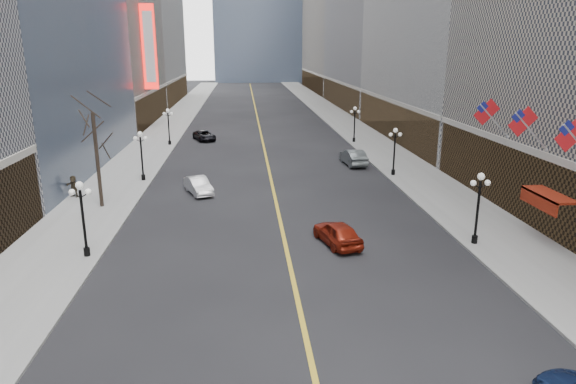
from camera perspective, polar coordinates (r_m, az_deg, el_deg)
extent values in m
cube|color=gray|center=(71.86, 8.39, 6.08)|extent=(6.00, 230.00, 0.15)
cube|color=gray|center=(70.91, -14.34, 5.63)|extent=(6.00, 230.00, 0.15)
cube|color=gold|center=(79.88, -3.18, 7.14)|extent=(0.25, 200.00, 0.02)
cube|color=#45382E|center=(70.73, 12.34, 7.81)|extent=(2.80, 35.00, 5.00)
cube|color=#45382E|center=(107.40, 6.36, 10.68)|extent=(2.80, 39.00, 5.00)
cube|color=#45382E|center=(149.69, 3.13, 12.16)|extent=(2.80, 45.00, 5.00)
cube|color=#45382E|center=(87.91, -15.59, 9.09)|extent=(2.80, 29.00, 5.00)
cube|color=#45382E|center=(121.36, -12.73, 10.97)|extent=(2.80, 37.00, 5.00)
cylinder|color=black|center=(34.27, 20.02, -4.95)|extent=(0.36, 0.36, 0.50)
cylinder|color=black|center=(33.71, 20.29, -2.17)|extent=(0.16, 0.16, 4.00)
sphere|color=white|center=(33.12, 20.67, 1.63)|extent=(0.44, 0.44, 0.44)
sphere|color=white|center=(33.02, 19.90, 0.94)|extent=(0.36, 0.36, 0.36)
sphere|color=white|center=(33.41, 21.30, 0.97)|extent=(0.36, 0.36, 0.36)
cylinder|color=black|center=(50.40, 11.60, 2.18)|extent=(0.36, 0.36, 0.50)
cylinder|color=black|center=(50.03, 11.71, 4.13)|extent=(0.16, 0.16, 4.00)
sphere|color=white|center=(49.63, 11.86, 6.73)|extent=(0.44, 0.44, 0.44)
sphere|color=white|center=(49.56, 11.33, 6.28)|extent=(0.36, 0.36, 0.36)
sphere|color=white|center=(49.82, 12.33, 6.27)|extent=(0.36, 0.36, 0.36)
cylinder|color=black|center=(67.48, 7.34, 5.78)|extent=(0.36, 0.36, 0.50)
cylinder|color=black|center=(67.20, 7.39, 7.25)|extent=(0.16, 0.16, 4.00)
sphere|color=white|center=(66.91, 7.46, 9.19)|extent=(0.44, 0.44, 0.44)
sphere|color=white|center=(66.86, 7.07, 8.86)|extent=(0.36, 0.36, 0.36)
sphere|color=white|center=(67.05, 7.83, 8.85)|extent=(0.36, 0.36, 0.36)
cylinder|color=black|center=(32.54, -21.44, -6.20)|extent=(0.36, 0.36, 0.50)
cylinder|color=black|center=(31.96, -21.75, -3.28)|extent=(0.16, 0.16, 4.00)
sphere|color=white|center=(31.33, -22.18, 0.70)|extent=(0.44, 0.44, 0.44)
sphere|color=white|center=(31.57, -22.88, -0.02)|extent=(0.36, 0.36, 0.36)
sphere|color=white|center=(31.30, -21.32, 0.02)|extent=(0.36, 0.36, 0.36)
cylinder|color=black|center=(49.24, -15.77, 1.59)|extent=(0.36, 0.36, 0.50)
cylinder|color=black|center=(48.86, -15.93, 3.58)|extent=(0.16, 0.16, 4.00)
sphere|color=white|center=(48.45, -16.13, 6.23)|extent=(0.44, 0.44, 0.44)
sphere|color=white|center=(48.60, -16.62, 5.74)|extent=(0.36, 0.36, 0.36)
sphere|color=white|center=(48.43, -15.57, 5.79)|extent=(0.36, 0.36, 0.36)
cylinder|color=black|center=(66.62, -13.01, 5.37)|extent=(0.36, 0.36, 0.50)
cylinder|color=black|center=(66.34, -13.11, 6.86)|extent=(0.16, 0.16, 4.00)
sphere|color=white|center=(66.04, -13.23, 8.83)|extent=(0.44, 0.44, 0.44)
sphere|color=white|center=(66.15, -13.60, 8.47)|extent=(0.36, 0.36, 0.36)
sphere|color=white|center=(66.03, -12.82, 8.50)|extent=(0.36, 0.36, 0.36)
cube|color=red|center=(31.66, 29.00, 5.61)|extent=(1.94, 0.04, 1.94)
cube|color=navy|center=(31.42, 28.55, 6.26)|extent=(0.88, 0.06, 0.88)
cylinder|color=#B2B2B7|center=(36.28, 25.43, 6.07)|extent=(2.49, 0.12, 2.49)
cube|color=red|center=(35.87, 24.65, 7.13)|extent=(1.94, 0.04, 1.94)
cube|color=navy|center=(35.66, 24.22, 7.70)|extent=(0.88, 0.06, 0.88)
cylinder|color=#B2B2B7|center=(40.63, 21.95, 7.34)|extent=(2.49, 0.12, 2.49)
cube|color=red|center=(40.27, 21.21, 8.29)|extent=(1.94, 0.04, 1.94)
cube|color=navy|center=(40.08, 20.80, 8.80)|extent=(0.88, 0.06, 0.88)
cube|color=maroon|center=(35.57, 27.03, -0.25)|extent=(1.40, 4.00, 0.15)
cube|color=maroon|center=(35.34, 26.06, -0.90)|extent=(0.10, 4.00, 0.90)
cube|color=red|center=(80.08, -15.18, 15.27)|extent=(2.00, 0.50, 12.00)
cube|color=white|center=(80.07, -15.15, 15.28)|extent=(1.40, 0.55, 10.00)
cylinder|color=#2D231C|center=(41.31, -20.41, 3.30)|extent=(0.28, 0.28, 7.20)
imported|color=silver|center=(44.05, -9.91, 0.71)|extent=(2.88, 4.49, 1.40)
imported|color=black|center=(69.57, -9.27, 6.21)|extent=(3.69, 5.19, 1.31)
imported|color=maroon|center=(32.39, 5.50, -4.54)|extent=(2.89, 4.78, 1.52)
imported|color=#555C5E|center=(54.53, 7.28, 3.87)|extent=(2.16, 5.18, 1.66)
imported|color=#2C2418|center=(45.35, -22.72, 0.59)|extent=(1.70, 1.15, 1.79)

